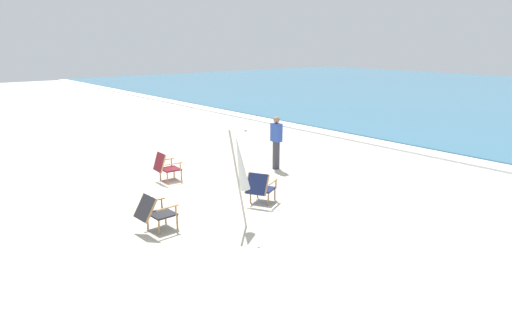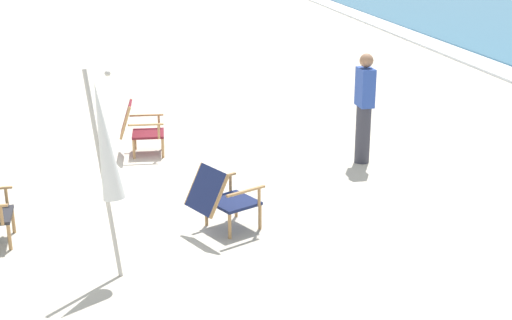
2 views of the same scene
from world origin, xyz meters
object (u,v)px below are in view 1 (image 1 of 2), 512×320
beach_chair_back_right (154,211)px  person_near_chairs (276,142)px  umbrella_furled_white (240,164)px  beach_chair_front_left (166,166)px  beach_chair_front_right (260,187)px

beach_chair_back_right → person_near_chairs: size_ratio=0.49×
umbrella_furled_white → beach_chair_front_left: bearing=175.0°
beach_chair_back_right → person_near_chairs: person_near_chairs is taller
beach_chair_front_left → umbrella_furled_white: 4.08m
beach_chair_back_right → person_near_chairs: (-2.02, 5.12, 0.42)m
beach_chair_front_right → umbrella_furled_white: (0.84, -1.22, 0.95)m
umbrella_furled_white → person_near_chairs: size_ratio=1.29×
person_near_chairs → beach_chair_front_right: bearing=-48.3°
umbrella_furled_white → person_near_chairs: 4.70m
beach_chair_front_left → beach_chair_front_right: bearing=15.7°
beach_chair_back_right → beach_chair_front_right: size_ratio=0.86×
umbrella_furled_white → person_near_chairs: umbrella_furled_white is taller
beach_chair_back_right → beach_chair_front_left: 3.53m
beach_chair_front_right → umbrella_furled_white: 1.76m
beach_chair_back_right → umbrella_furled_white: size_ratio=0.38×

